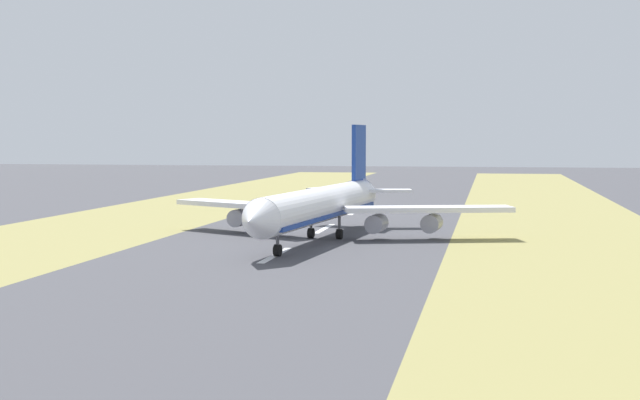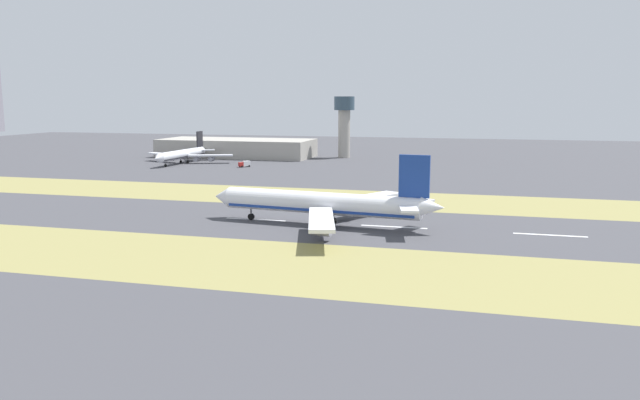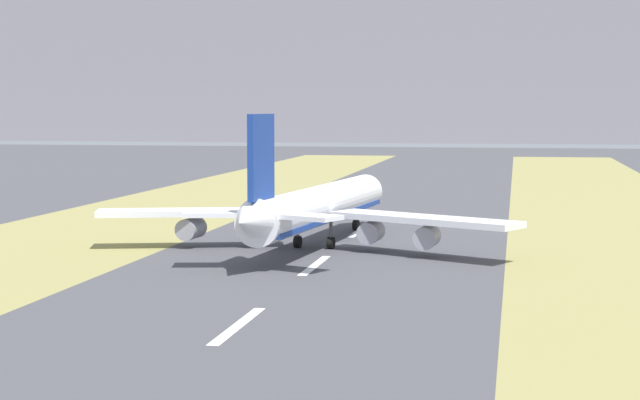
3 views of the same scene
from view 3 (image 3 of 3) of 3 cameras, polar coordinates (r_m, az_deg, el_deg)
The scene contains 7 objects.
ground_plane at distance 164.05m, azimuth 1.14°, elevation -2.40°, with size 800.00×800.00×0.00m, color #424247.
grass_median_west at distance 176.92m, azimuth -13.41°, elevation -1.99°, with size 40.00×600.00×0.01m, color olive.
centreline_dash_near at distance 104.35m, azimuth -4.39°, elevation -6.68°, with size 1.20×18.00×0.01m, color silver.
centreline_dash_mid at distance 142.79m, azimuth -0.27°, elevation -3.50°, with size 1.20×18.00×0.01m, color silver.
centreline_dash_far at distance 181.91m, azimuth 2.07°, elevation -1.67°, with size 1.20×18.00×0.01m, color silver.
airplane_main_jet at distance 160.32m, azimuth -0.20°, elevation -0.41°, with size 63.74×67.19×20.20m.
mountain_ridge at distance 681.74m, azimuth 8.29°, elevation 7.48°, with size 800.00×120.00×102.83m, color gray.
Camera 3 is at (26.26, -160.55, 21.08)m, focal length 60.00 mm.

